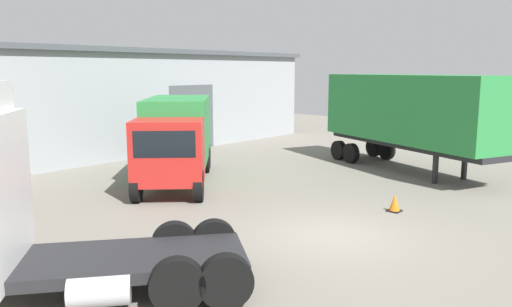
% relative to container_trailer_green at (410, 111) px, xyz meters
% --- Properties ---
extents(ground_plane, '(60.00, 60.00, 0.00)m').
position_rel_container_trailer_green_xyz_m(ground_plane, '(-9.65, -2.24, -2.66)').
color(ground_plane, slate).
extents(warehouse_building, '(34.47, 8.19, 5.52)m').
position_rel_container_trailer_green_xyz_m(warehouse_building, '(-9.65, 15.60, 0.11)').
color(warehouse_building, '#93999E').
rests_on(warehouse_building, ground_plane).
extents(container_trailer_green, '(5.80, 9.30, 4.22)m').
position_rel_container_trailer_green_xyz_m(container_trailer_green, '(0.00, 0.00, 0.00)').
color(container_trailer_green, '#28843D').
rests_on(container_trailer_green, ground_plane).
extents(box_truck_red, '(6.76, 6.63, 3.30)m').
position_rel_container_trailer_green_xyz_m(box_truck_red, '(-8.10, 6.05, -0.78)').
color(box_truck_red, red).
rests_on(box_truck_red, ground_plane).
extents(traffic_cone, '(0.40, 0.40, 0.55)m').
position_rel_container_trailer_green_xyz_m(traffic_cone, '(-6.39, -2.45, -2.41)').
color(traffic_cone, black).
rests_on(traffic_cone, ground_plane).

